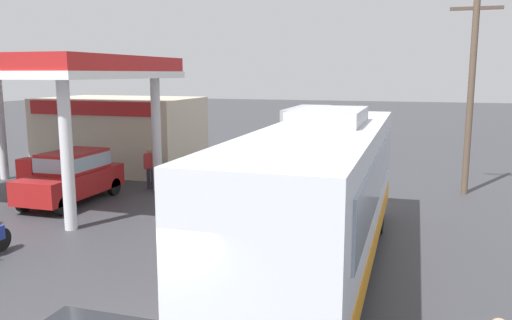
{
  "coord_description": "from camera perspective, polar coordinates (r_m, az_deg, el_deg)",
  "views": [
    {
      "loc": [
        3.65,
        -6.65,
        4.54
      ],
      "look_at": [
        -1.5,
        10.0,
        1.6
      ],
      "focal_mm": 36.27,
      "sensor_mm": 36.0,
      "label": 1
    }
  ],
  "objects": [
    {
      "name": "car_at_pump",
      "position": [
        19.35,
        -19.62,
        -1.49
      ],
      "size": [
        1.7,
        4.2,
        1.82
      ],
      "color": "maroon",
      "rests_on": "ground"
    },
    {
      "name": "pedestrian_by_shop",
      "position": [
        20.82,
        -11.62,
        -0.6
      ],
      "size": [
        0.55,
        0.22,
        1.66
      ],
      "color": "#33333F",
      "rests_on": "ground"
    },
    {
      "name": "gas_station_roadside",
      "position": [
        23.47,
        -17.26,
        4.47
      ],
      "size": [
        9.1,
        11.95,
        5.1
      ],
      "color": "#B21E1E",
      "rests_on": "ground"
    },
    {
      "name": "lane_divider_stripe",
      "position": [
        22.42,
        7.46,
        -2.18
      ],
      "size": [
        0.16,
        50.0,
        0.01
      ],
      "primitive_type": "cube",
      "color": "#D8CC4C",
      "rests_on": "ground"
    },
    {
      "name": "ground",
      "position": [
        27.28,
        9.25,
        -0.13
      ],
      "size": [
        120.0,
        120.0,
        0.0
      ],
      "primitive_type": "plane",
      "color": "#38383D"
    },
    {
      "name": "utility_pole_roadside",
      "position": [
        20.82,
        22.63,
        7.09
      ],
      "size": [
        1.8,
        0.24,
        7.44
      ],
      "color": "brown",
      "rests_on": "ground"
    },
    {
      "name": "coach_bus_main",
      "position": [
        11.95,
        7.13,
        -4.15
      ],
      "size": [
        2.6,
        11.04,
        3.69
      ],
      "color": "silver",
      "rests_on": "ground"
    },
    {
      "name": "minibus_opposing_lane",
      "position": [
        32.23,
        5.69,
        4.06
      ],
      "size": [
        2.04,
        6.13,
        2.44
      ],
      "color": "#A5A5AD",
      "rests_on": "ground"
    }
  ]
}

